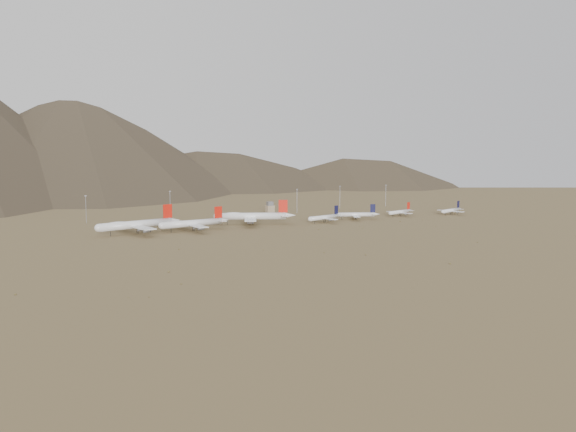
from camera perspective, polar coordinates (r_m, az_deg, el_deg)
name	(u,v)px	position (r m, az deg, el deg)	size (l,w,h in m)	color
ground	(290,229)	(480.40, 0.25, -1.32)	(3000.00, 3000.00, 0.00)	olive
mountain_ridge	(128,113)	(1350.20, -15.92, 10.03)	(4400.00, 1000.00, 300.00)	#4D3F2E
widebody_west	(136,224)	(468.74, -15.14, -0.83)	(72.23, 57.19, 22.05)	white
widebody_centre	(192,223)	(474.57, -9.69, -0.72)	(63.68, 49.81, 19.09)	white
widebody_east	(252,216)	(508.67, -3.70, -0.01)	(71.70, 57.20, 22.24)	white
narrowbody_a	(325,217)	(524.09, 3.76, -0.13)	(42.74, 31.89, 14.69)	white
narrowbody_b	(356,215)	(548.07, 6.95, 0.15)	(43.13, 32.28, 14.92)	white
narrowbody_c	(400,212)	(584.37, 11.35, 0.42)	(38.34, 28.65, 13.22)	white
narrowbody_d	(451,210)	(610.98, 16.27, 0.56)	(38.43, 28.83, 13.38)	white
control_tower	(270,208)	(600.97, -1.85, 0.82)	(8.00, 8.00, 12.00)	tan
mast_far_west	(86,208)	(548.87, -19.84, 0.78)	(2.00, 0.60, 25.70)	gray
mast_west	(170,202)	(584.06, -11.89, 1.38)	(2.00, 0.60, 25.70)	gray
mast_centre	(297,200)	(600.87, 0.92, 1.68)	(2.00, 0.60, 25.70)	gray
mast_east	(340,196)	(652.55, 5.29, 2.05)	(2.00, 0.60, 25.70)	gray
mast_far_east	(386,194)	(680.81, 9.90, 2.18)	(2.00, 0.60, 25.70)	gray
desert_scrub	(367,243)	(410.92, 8.07, -2.73)	(429.85, 179.53, 0.88)	brown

